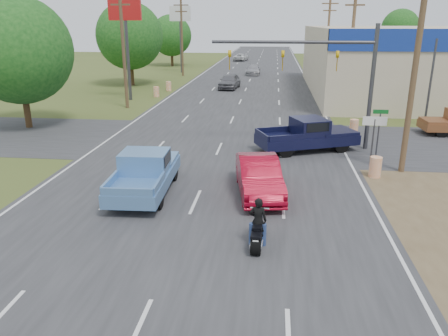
# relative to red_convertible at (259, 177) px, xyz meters

# --- Properties ---
(ground) EXTENTS (200.00, 200.00, 0.00)m
(ground) POSITION_rel_red_convertible_xyz_m (-2.56, -9.20, -0.79)
(ground) COLOR #404E1F
(ground) RESTS_ON ground
(main_road) EXTENTS (15.00, 180.00, 0.02)m
(main_road) POSITION_rel_red_convertible_xyz_m (-2.56, 30.80, -0.78)
(main_road) COLOR #2D2D30
(main_road) RESTS_ON ground
(cross_road) EXTENTS (120.00, 10.00, 0.02)m
(cross_road) POSITION_rel_red_convertible_xyz_m (-2.56, 8.80, -0.78)
(cross_road) COLOR #2D2D30
(cross_road) RESTS_ON ground
(utility_pole_1) EXTENTS (2.00, 0.28, 10.00)m
(utility_pole_1) POSITION_rel_red_convertible_xyz_m (6.94, 3.80, 4.53)
(utility_pole_1) COLOR #4C3823
(utility_pole_1) RESTS_ON ground
(utility_pole_2) EXTENTS (2.00, 0.28, 10.00)m
(utility_pole_2) POSITION_rel_red_convertible_xyz_m (6.94, 21.80, 4.53)
(utility_pole_2) COLOR #4C3823
(utility_pole_2) RESTS_ON ground
(utility_pole_3) EXTENTS (2.00, 0.28, 10.00)m
(utility_pole_3) POSITION_rel_red_convertible_xyz_m (6.94, 39.80, 4.53)
(utility_pole_3) COLOR #4C3823
(utility_pole_3) RESTS_ON ground
(utility_pole_5) EXTENTS (2.00, 0.28, 10.00)m
(utility_pole_5) POSITION_rel_red_convertible_xyz_m (-12.06, 18.80, 4.53)
(utility_pole_5) COLOR #4C3823
(utility_pole_5) RESTS_ON ground
(utility_pole_6) EXTENTS (2.00, 0.28, 10.00)m
(utility_pole_6) POSITION_rel_red_convertible_xyz_m (-12.06, 42.80, 4.53)
(utility_pole_6) COLOR #4C3823
(utility_pole_6) RESTS_ON ground
(tree_0) EXTENTS (7.14, 7.14, 8.84)m
(tree_0) POSITION_rel_red_convertible_xyz_m (-16.56, 10.80, 4.47)
(tree_0) COLOR #422D19
(tree_0) RESTS_ON ground
(tree_1) EXTENTS (7.56, 7.56, 9.36)m
(tree_1) POSITION_rel_red_convertible_xyz_m (-16.06, 32.80, 4.78)
(tree_1) COLOR #422D19
(tree_1) RESTS_ON ground
(tree_2) EXTENTS (6.72, 6.72, 8.32)m
(tree_2) POSITION_rel_red_convertible_xyz_m (-16.76, 56.80, 4.16)
(tree_2) COLOR #422D19
(tree_2) RESTS_ON ground
(tree_5) EXTENTS (7.98, 7.98, 9.88)m
(tree_5) POSITION_rel_red_convertible_xyz_m (27.44, 85.80, 5.09)
(tree_5) COLOR #422D19
(tree_5) RESTS_ON ground
(tree_6) EXTENTS (8.82, 8.82, 10.92)m
(tree_6) POSITION_rel_red_convertible_xyz_m (-32.56, 85.80, 5.71)
(tree_6) COLOR #422D19
(tree_6) RESTS_ON ground
(barrel_0) EXTENTS (0.56, 0.56, 1.00)m
(barrel_0) POSITION_rel_red_convertible_xyz_m (5.44, 2.80, -0.29)
(barrel_0) COLOR orange
(barrel_0) RESTS_ON ground
(barrel_1) EXTENTS (0.56, 0.56, 1.00)m
(barrel_1) POSITION_rel_red_convertible_xyz_m (5.84, 11.30, -0.29)
(barrel_1) COLOR orange
(barrel_1) RESTS_ON ground
(barrel_2) EXTENTS (0.56, 0.56, 1.00)m
(barrel_2) POSITION_rel_red_convertible_xyz_m (-11.06, 24.80, -0.29)
(barrel_2) COLOR orange
(barrel_2) RESTS_ON ground
(barrel_3) EXTENTS (0.56, 0.56, 1.00)m
(barrel_3) POSITION_rel_red_convertible_xyz_m (-10.76, 28.80, -0.29)
(barrel_3) COLOR orange
(barrel_3) RESTS_ON ground
(pole_sign_left_near) EXTENTS (3.00, 0.35, 9.20)m
(pole_sign_left_near) POSITION_rel_red_convertible_xyz_m (-13.06, 22.80, 6.38)
(pole_sign_left_near) COLOR #3F3F44
(pole_sign_left_near) RESTS_ON ground
(pole_sign_left_far) EXTENTS (3.00, 0.35, 9.20)m
(pole_sign_left_far) POSITION_rel_red_convertible_xyz_m (-13.06, 46.80, 6.38)
(pole_sign_left_far) COLOR #3F3F44
(pole_sign_left_far) RESTS_ON ground
(lane_sign) EXTENTS (1.20, 0.08, 2.52)m
(lane_sign) POSITION_rel_red_convertible_xyz_m (5.64, 4.80, 1.11)
(lane_sign) COLOR #3F3F44
(lane_sign) RESTS_ON ground
(street_name_sign) EXTENTS (0.80, 0.08, 2.61)m
(street_name_sign) POSITION_rel_red_convertible_xyz_m (6.24, 6.30, 0.82)
(street_name_sign) COLOR #3F3F44
(street_name_sign) RESTS_ON ground
(signal_mast) EXTENTS (9.12, 0.40, 7.00)m
(signal_mast) POSITION_rel_red_convertible_xyz_m (3.27, 7.80, 4.01)
(signal_mast) COLOR #3F3F44
(signal_mast) RESTS_ON ground
(red_convertible) EXTENTS (2.42, 5.02, 1.58)m
(red_convertible) POSITION_rel_red_convertible_xyz_m (0.00, 0.00, 0.00)
(red_convertible) COLOR maroon
(red_convertible) RESTS_ON ground
(motorcycle) EXTENTS (0.64, 2.10, 1.06)m
(motorcycle) POSITION_rel_red_convertible_xyz_m (0.13, -4.65, -0.32)
(motorcycle) COLOR black
(motorcycle) RESTS_ON ground
(rider) EXTENTS (0.60, 0.41, 1.60)m
(rider) POSITION_rel_red_convertible_xyz_m (0.14, -4.60, 0.01)
(rider) COLOR black
(rider) RESTS_ON ground
(blue_pickup) EXTENTS (2.36, 5.63, 1.84)m
(blue_pickup) POSITION_rel_red_convertible_xyz_m (-4.87, -0.27, 0.14)
(blue_pickup) COLOR black
(blue_pickup) RESTS_ON ground
(navy_pickup) EXTENTS (6.08, 4.18, 1.88)m
(navy_pickup) POSITION_rel_red_convertible_xyz_m (2.62, 7.10, 0.16)
(navy_pickup) COLOR black
(navy_pickup) RESTS_ON ground
(distant_car_grey) EXTENTS (2.41, 4.93, 1.62)m
(distant_car_grey) POSITION_rel_red_convertible_xyz_m (-4.39, 31.17, 0.02)
(distant_car_grey) COLOR slate
(distant_car_grey) RESTS_ON ground
(distant_car_silver) EXTENTS (1.94, 4.73, 1.37)m
(distant_car_silver) POSITION_rel_red_convertible_xyz_m (-2.46, 45.24, -0.11)
(distant_car_silver) COLOR #A2A1A6
(distant_car_silver) RESTS_ON ground
(distant_car_white) EXTENTS (2.89, 5.02, 1.32)m
(distant_car_white) POSITION_rel_red_convertible_xyz_m (-5.94, 68.35, -0.13)
(distant_car_white) COLOR silver
(distant_car_white) RESTS_ON ground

